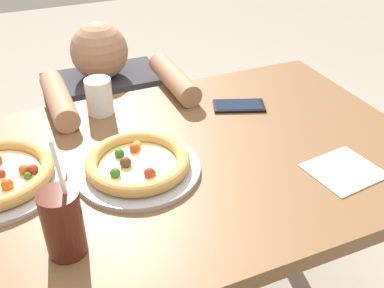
# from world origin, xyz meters

# --- Properties ---
(dining_table) EXTENTS (1.27, 0.79, 0.75)m
(dining_table) POSITION_xyz_m (0.00, 0.00, 0.63)
(dining_table) COLOR brown
(dining_table) RESTS_ON ground
(pizza_near) EXTENTS (0.30, 0.30, 0.04)m
(pizza_near) POSITION_xyz_m (-0.10, -0.01, 0.77)
(pizza_near) COLOR #B7B7BC
(pizza_near) RESTS_ON dining_table
(drink_cup_colored) EXTENTS (0.07, 0.07, 0.25)m
(drink_cup_colored) POSITION_xyz_m (-0.30, -0.20, 0.82)
(drink_cup_colored) COLOR #4C1E14
(drink_cup_colored) RESTS_ON dining_table
(water_cup_clear) EXTENTS (0.08, 0.08, 0.10)m
(water_cup_clear) POSITION_xyz_m (-0.11, 0.30, 0.80)
(water_cup_clear) COLOR silver
(water_cup_clear) RESTS_ON dining_table
(paper_napkin) EXTENTS (0.18, 0.16, 0.00)m
(paper_napkin) POSITION_xyz_m (0.35, -0.21, 0.75)
(paper_napkin) COLOR white
(paper_napkin) RESTS_ON dining_table
(cell_phone) EXTENTS (0.17, 0.12, 0.01)m
(cell_phone) POSITION_xyz_m (0.27, 0.17, 0.75)
(cell_phone) COLOR black
(cell_phone) RESTS_ON dining_table
(diner_seated) EXTENTS (0.43, 0.53, 0.92)m
(diner_seated) POSITION_xyz_m (-0.04, 0.58, 0.41)
(diner_seated) COLOR #333847
(diner_seated) RESTS_ON ground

